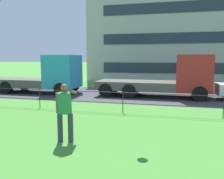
{
  "coord_description": "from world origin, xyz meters",
  "views": [
    {
      "loc": [
        4.33,
        0.51,
        2.52
      ],
      "look_at": [
        2.17,
        9.02,
        1.37
      ],
      "focal_mm": 38.01,
      "sensor_mm": 36.0,
      "label": 1
    }
  ],
  "objects_px": {
    "frisbee": "(133,75)",
    "person_thrower": "(65,111)",
    "flatbed_truck_left": "(44,76)",
    "flatbed_truck_center": "(169,79)",
    "apartment_building_background": "(201,28)"
  },
  "relations": [
    {
      "from": "flatbed_truck_center",
      "to": "apartment_building_background",
      "type": "height_order",
      "value": "apartment_building_background"
    },
    {
      "from": "person_thrower",
      "to": "flatbed_truck_left",
      "type": "distance_m",
      "value": 10.86
    },
    {
      "from": "person_thrower",
      "to": "apartment_building_background",
      "type": "relative_size",
      "value": 0.07
    },
    {
      "from": "frisbee",
      "to": "apartment_building_background",
      "type": "distance_m",
      "value": 25.71
    },
    {
      "from": "person_thrower",
      "to": "apartment_building_background",
      "type": "xyz_separation_m",
      "value": [
        6.37,
        25.4,
        5.35
      ]
    },
    {
      "from": "person_thrower",
      "to": "flatbed_truck_left",
      "type": "height_order",
      "value": "flatbed_truck_left"
    },
    {
      "from": "person_thrower",
      "to": "flatbed_truck_center",
      "type": "bearing_deg",
      "value": 72.51
    },
    {
      "from": "flatbed_truck_left",
      "to": "flatbed_truck_center",
      "type": "bearing_deg",
      "value": 1.5
    },
    {
      "from": "frisbee",
      "to": "apartment_building_background",
      "type": "xyz_separation_m",
      "value": [
        4.37,
        24.97,
        4.27
      ]
    },
    {
      "from": "person_thrower",
      "to": "apartment_building_background",
      "type": "bearing_deg",
      "value": 75.93
    },
    {
      "from": "flatbed_truck_left",
      "to": "apartment_building_background",
      "type": "bearing_deg",
      "value": 52.97
    },
    {
      "from": "person_thrower",
      "to": "frisbee",
      "type": "height_order",
      "value": "frisbee"
    },
    {
      "from": "frisbee",
      "to": "flatbed_truck_left",
      "type": "distance_m",
      "value": 11.77
    },
    {
      "from": "apartment_building_background",
      "to": "person_thrower",
      "type": "bearing_deg",
      "value": -104.07
    },
    {
      "from": "frisbee",
      "to": "person_thrower",
      "type": "bearing_deg",
      "value": -167.75
    }
  ]
}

